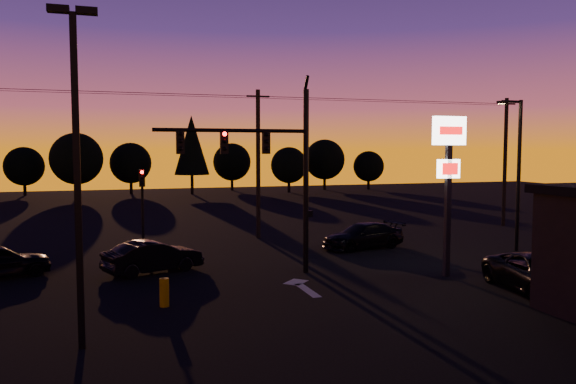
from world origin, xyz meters
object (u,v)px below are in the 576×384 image
object	(u,v)px
streetlight	(517,168)
traffic_signal_mast	(271,161)
secondary_signal	(142,198)
suv_parked	(541,274)
car_right	(363,236)
car_mid	(153,257)
pylon_sign	(449,161)
bollard	(164,292)
parking_lot_light	(77,155)

from	to	relation	value
streetlight	traffic_signal_mast	bearing A→B (deg)	-173.86
secondary_signal	suv_parked	bearing A→B (deg)	-44.78
car_right	secondary_signal	bearing A→B (deg)	-114.43
traffic_signal_mast	secondary_signal	bearing A→B (deg)	123.19
secondary_signal	streetlight	xyz separation A→B (m)	(18.91, -5.99, 1.56)
streetlight	car_right	distance (m)	8.88
traffic_signal_mast	secondary_signal	distance (m)	9.19
car_mid	pylon_sign	bearing A→B (deg)	-131.74
bollard	car_mid	world-z (taller)	car_mid
pylon_sign	car_right	distance (m)	8.43
car_right	suv_parked	xyz separation A→B (m)	(2.16, -10.88, 0.03)
traffic_signal_mast	suv_parked	xyz separation A→B (m)	(8.80, -6.10, -4.21)
car_right	suv_parked	distance (m)	11.09
parking_lot_light	bollard	distance (m)	6.42
parking_lot_light	suv_parked	xyz separation A→B (m)	(16.20, 0.89, -4.55)
pylon_sign	suv_parked	world-z (taller)	pylon_sign
bollard	pylon_sign	bearing A→B (deg)	5.03
streetlight	bollard	xyz separation A→B (m)	(-18.87, -5.05, -3.93)
car_mid	suv_parked	distance (m)	15.86
secondary_signal	bollard	size ratio (longest dim) A/B	4.41
parking_lot_light	suv_parked	world-z (taller)	parking_lot_light
bollard	car_right	distance (m)	14.20
bollard	car_mid	xyz separation A→B (m)	(0.06, 5.62, 0.21)
pylon_sign	parking_lot_light	bearing A→B (deg)	-162.77
parking_lot_light	streetlight	world-z (taller)	parking_lot_light
car_right	bollard	bearing A→B (deg)	-65.30
traffic_signal_mast	parking_lot_light	xyz separation A→B (m)	(-7.40, -6.99, 0.33)
parking_lot_light	pylon_sign	size ratio (longest dim) A/B	1.34
parking_lot_light	car_right	xyz separation A→B (m)	(14.04, 11.77, -4.58)
car_mid	parking_lot_light	bearing A→B (deg)	143.24
secondary_signal	pylon_sign	xyz separation A→B (m)	(12.00, -9.99, 2.05)
traffic_signal_mast	bollard	world-z (taller)	traffic_signal_mast
car_mid	car_right	world-z (taller)	car_mid
streetlight	suv_parked	distance (m)	9.93
parking_lot_light	streetlight	size ratio (longest dim) A/B	1.14
streetlight	bollard	distance (m)	19.92
suv_parked	traffic_signal_mast	bearing A→B (deg)	155.07
traffic_signal_mast	secondary_signal	xyz separation A→B (m)	(-4.90, 7.49, -2.07)
streetlight	parking_lot_light	bearing A→B (deg)	-158.35
secondary_signal	car_right	xyz separation A→B (m)	(11.54, -2.71, -2.17)
traffic_signal_mast	parking_lot_light	distance (m)	10.19
secondary_signal	traffic_signal_mast	bearing A→B (deg)	-56.81
streetlight	bollard	world-z (taller)	streetlight
traffic_signal_mast	parking_lot_light	world-z (taller)	parking_lot_light
bollard	car_right	size ratio (longest dim) A/B	0.21
traffic_signal_mast	streetlight	bearing A→B (deg)	6.14
streetlight	suv_parked	size ratio (longest dim) A/B	1.54
suv_parked	streetlight	bearing A→B (deg)	65.39
car_mid	suv_parked	world-z (taller)	suv_parked
traffic_signal_mast	car_mid	size ratio (longest dim) A/B	2.00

